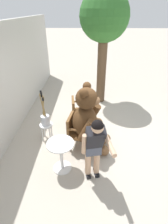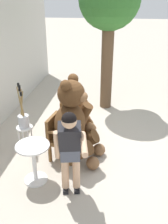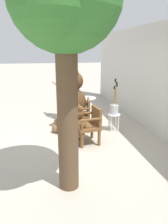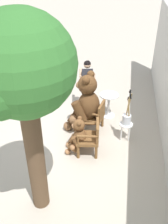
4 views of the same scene
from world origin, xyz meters
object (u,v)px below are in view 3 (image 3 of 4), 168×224
at_px(wooden_chair_left, 82,113).
at_px(wooden_chair_right, 90,124).
at_px(brush_bucket, 114,107).
at_px(teddy_bear_small, 78,125).
at_px(white_stool, 114,118).
at_px(teddy_bear_large, 72,101).
at_px(round_side_table, 87,106).
at_px(patio_tree, 63,3).
at_px(person_visitor, 64,91).

bearing_deg(wooden_chair_left, wooden_chair_right, 0.02).
xyz_separation_m(wooden_chair_right, brush_bucket, (-0.68, 0.83, 0.19)).
height_order(wooden_chair_left, brush_bucket, brush_bucket).
bearing_deg(brush_bucket, teddy_bear_small, -58.32).
xyz_separation_m(teddy_bear_small, white_stool, (-0.69, 1.12, -0.11)).
xyz_separation_m(teddy_bear_large, round_side_table, (-0.75, 0.56, -0.36)).
bearing_deg(teddy_bear_small, white_stool, 121.81).
xyz_separation_m(teddy_bear_large, white_stool, (0.27, 1.10, -0.46)).
distance_m(brush_bucket, patio_tree, 3.52).
height_order(teddy_bear_large, person_visitor, teddy_bear_large).
xyz_separation_m(teddy_bear_small, patio_tree, (1.68, -0.46, 2.27)).
xyz_separation_m(teddy_bear_large, teddy_bear_small, (0.96, -0.02, -0.35)).
bearing_deg(wooden_chair_right, wooden_chair_left, -179.98).
height_order(white_stool, round_side_table, round_side_table).
distance_m(wooden_chair_right, teddy_bear_large, 1.04).
relative_size(wooden_chair_right, patio_tree, 0.24).
xyz_separation_m(person_visitor, brush_bucket, (1.26, 1.21, -0.26)).
height_order(wooden_chair_left, wooden_chair_right, same).
bearing_deg(wooden_chair_left, brush_bucket, 73.60).
bearing_deg(wooden_chair_left, teddy_bear_small, -17.29).
bearing_deg(teddy_bear_large, wooden_chair_right, 15.87).
bearing_deg(patio_tree, white_stool, 146.41).
relative_size(white_stool, patio_tree, 0.13).
bearing_deg(wooden_chair_right, person_visitor, -168.90).
relative_size(wooden_chair_left, wooden_chair_right, 1.00).
relative_size(teddy_bear_large, teddy_bear_small, 1.75).
height_order(teddy_bear_small, white_stool, teddy_bear_small).
height_order(teddy_bear_large, round_side_table, teddy_bear_large).
bearing_deg(teddy_bear_large, teddy_bear_small, -1.35).
relative_size(person_visitor, white_stool, 3.35).
height_order(teddy_bear_large, teddy_bear_small, teddy_bear_large).
relative_size(wooden_chair_right, person_visitor, 0.56).
relative_size(wooden_chair_left, patio_tree, 0.24).
xyz_separation_m(white_stool, round_side_table, (-1.01, -0.53, 0.09)).
distance_m(teddy_bear_small, patio_tree, 2.86).
distance_m(wooden_chair_right, brush_bucket, 1.09).
relative_size(wooden_chair_left, teddy_bear_small, 0.91).
relative_size(wooden_chair_left, teddy_bear_large, 0.52).
distance_m(round_side_table, patio_tree, 4.21).
relative_size(person_visitor, patio_tree, 0.43).
bearing_deg(person_visitor, wooden_chair_right, 11.10).
bearing_deg(round_side_table, patio_tree, -17.08).
xyz_separation_m(teddy_bear_small, brush_bucket, (-0.69, 1.12, 0.19)).
xyz_separation_m(wooden_chair_left, person_visitor, (-1.01, -0.38, 0.45)).
bearing_deg(person_visitor, teddy_bear_small, 2.58).
bearing_deg(round_side_table, teddy_bear_small, -18.88).
distance_m(white_stool, round_side_table, 1.15).
relative_size(wooden_chair_right, brush_bucket, 0.90).
xyz_separation_m(wooden_chair_left, brush_bucket, (0.24, 0.83, 0.19)).
height_order(wooden_chair_left, person_visitor, person_visitor).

